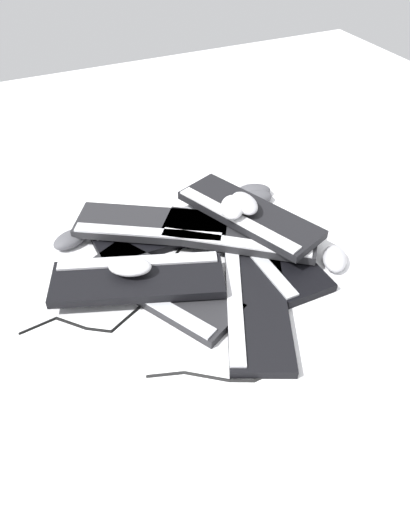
{
  "coord_description": "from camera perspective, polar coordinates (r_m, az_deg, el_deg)",
  "views": [
    {
      "loc": [
        0.49,
        0.96,
        0.92
      ],
      "look_at": [
        0.06,
        0.03,
        0.04
      ],
      "focal_mm": 35.0,
      "sensor_mm": 36.0,
      "label": 1
    }
  ],
  "objects": [
    {
      "name": "mouse_0",
      "position": [
        1.5,
        -15.11,
        1.88
      ],
      "size": [
        0.13,
        0.1,
        0.04
      ],
      "primitive_type": "ellipsoid",
      "rotation": [
        0.0,
        0.0,
        0.4
      ],
      "color": "#4C4C51",
      "rests_on": "ground"
    },
    {
      "name": "ground_plane",
      "position": [
        1.42,
        1.77,
        0.05
      ],
      "size": [
        3.2,
        3.2,
        0.0
      ],
      "primitive_type": "plane",
      "color": "white"
    },
    {
      "name": "mouse_2",
      "position": [
        1.42,
        14.6,
        -0.28
      ],
      "size": [
        0.12,
        0.13,
        0.04
      ],
      "primitive_type": "ellipsoid",
      "rotation": [
        0.0,
        0.0,
        4.09
      ],
      "color": "#B7B7BC",
      "rests_on": "ground"
    },
    {
      "name": "mouse_5",
      "position": [
        1.28,
        -8.57,
        -1.2
      ],
      "size": [
        0.13,
        0.11,
        0.04
      ],
      "primitive_type": "ellipsoid",
      "rotation": [
        0.0,
        0.0,
        5.79
      ],
      "color": "silver",
      "rests_on": "keyboard_5"
    },
    {
      "name": "keyboard_3",
      "position": [
        1.49,
        -4.14,
        2.91
      ],
      "size": [
        0.44,
        0.16,
        0.03
      ],
      "color": "black",
      "rests_on": "ground"
    },
    {
      "name": "keyboard_4",
      "position": [
        1.47,
        -6.11,
        3.54
      ],
      "size": [
        0.45,
        0.36,
        0.03
      ],
      "color": "#232326",
      "rests_on": "keyboard_3"
    },
    {
      "name": "keyboard_7",
      "position": [
        1.46,
        4.98,
        4.79
      ],
      "size": [
        0.3,
        0.46,
        0.03
      ],
      "color": "black",
      "rests_on": "keyboard_6"
    },
    {
      "name": "keyboard_0",
      "position": [
        1.3,
        -5.16,
        -3.71
      ],
      "size": [
        0.34,
        0.46,
        0.03
      ],
      "color": "#232326",
      "rests_on": "ground"
    },
    {
      "name": "mouse_6",
      "position": [
        1.44,
        4.53,
        6.04
      ],
      "size": [
        0.07,
        0.11,
        0.04
      ],
      "primitive_type": "ellipsoid",
      "rotation": [
        0.0,
        0.0,
        1.53
      ],
      "color": "#B7B7BC",
      "rests_on": "keyboard_7"
    },
    {
      "name": "keyboard_5",
      "position": [
        1.29,
        -7.67,
        -2.58
      ],
      "size": [
        0.46,
        0.29,
        0.03
      ],
      "color": "black",
      "rests_on": "keyboard_0"
    },
    {
      "name": "mouse_3",
      "position": [
        1.63,
        5.76,
        6.68
      ],
      "size": [
        0.12,
        0.09,
        0.04
      ],
      "primitive_type": "ellipsoid",
      "rotation": [
        0.0,
        0.0,
        2.92
      ],
      "color": "#4C4C51",
      "rests_on": "ground"
    },
    {
      "name": "cable_1",
      "position": [
        1.34,
        -7.73,
        -2.99
      ],
      "size": [
        0.59,
        0.37,
        0.01
      ],
      "color": "black",
      "rests_on": "ground"
    },
    {
      "name": "keyboard_2",
      "position": [
        1.43,
        7.16,
        0.92
      ],
      "size": [
        0.16,
        0.44,
        0.03
      ],
      "color": "black",
      "rests_on": "ground"
    },
    {
      "name": "mouse_4",
      "position": [
        1.42,
        3.13,
        5.6
      ],
      "size": [
        0.11,
        0.13,
        0.04
      ],
      "primitive_type": "ellipsoid",
      "rotation": [
        0.0,
        0.0,
        4.22
      ],
      "color": "silver",
      "rests_on": "keyboard_7"
    },
    {
      "name": "mouse_1",
      "position": [
        1.66,
        5.62,
        7.42
      ],
      "size": [
        0.13,
        0.1,
        0.04
      ],
      "primitive_type": "ellipsoid",
      "rotation": [
        0.0,
        0.0,
        5.95
      ],
      "color": "#4C4C51",
      "rests_on": "ground"
    },
    {
      "name": "keyboard_6",
      "position": [
        1.42,
        3.91,
        2.44
      ],
      "size": [
        0.44,
        0.39,
        0.03
      ],
      "color": "#232326",
      "rests_on": "keyboard_2"
    },
    {
      "name": "keyboard_1",
      "position": [
        1.27,
        5.77,
        -5.36
      ],
      "size": [
        0.32,
        0.46,
        0.03
      ],
      "color": "black",
      "rests_on": "ground"
    },
    {
      "name": "cable_0",
      "position": [
        1.21,
        2.9,
        -8.98
      ],
      "size": [
        0.34,
        0.41,
        0.01
      ],
      "color": "black",
      "rests_on": "ground"
    }
  ]
}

